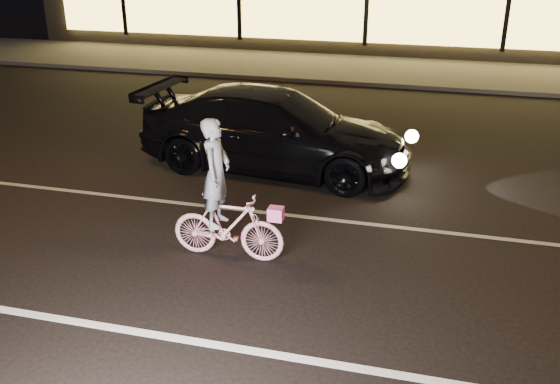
# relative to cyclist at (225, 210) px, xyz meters

# --- Properties ---
(ground) EXTENTS (90.00, 90.00, 0.00)m
(ground) POSITION_rel_cyclist_xyz_m (0.07, -0.46, -0.72)
(ground) COLOR black
(ground) RESTS_ON ground
(lane_stripe_near) EXTENTS (60.00, 0.12, 0.01)m
(lane_stripe_near) POSITION_rel_cyclist_xyz_m (0.07, -1.96, -0.72)
(lane_stripe_near) COLOR silver
(lane_stripe_near) RESTS_ON ground
(lane_stripe_far) EXTENTS (60.00, 0.10, 0.01)m
(lane_stripe_far) POSITION_rel_cyclist_xyz_m (0.07, 1.54, -0.72)
(lane_stripe_far) COLOR gray
(lane_stripe_far) RESTS_ON ground
(sidewalk) EXTENTS (30.00, 4.00, 0.12)m
(sidewalk) POSITION_rel_cyclist_xyz_m (0.07, 12.54, -0.66)
(sidewalk) COLOR #383533
(sidewalk) RESTS_ON ground
(cyclist) EXTENTS (1.61, 0.56, 2.03)m
(cyclist) POSITION_rel_cyclist_xyz_m (0.00, 0.00, 0.00)
(cyclist) COLOR #DF3463
(cyclist) RESTS_ON ground
(sedan) EXTENTS (5.34, 2.55, 1.50)m
(sedan) POSITION_rel_cyclist_xyz_m (-0.25, 3.59, 0.03)
(sedan) COLOR black
(sedan) RESTS_ON ground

